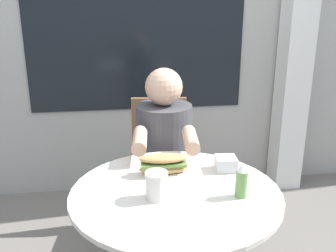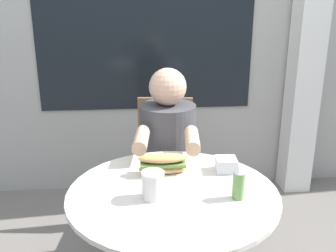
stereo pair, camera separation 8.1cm
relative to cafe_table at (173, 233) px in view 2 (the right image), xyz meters
The scene contains 9 objects.
storefront_wall 1.78m from the cafe_table, 90.02° to the left, with size 8.00×0.09×2.80m.
lattice_pillar 1.91m from the cafe_table, 51.26° to the left, with size 0.21×0.21×2.40m.
cafe_table is the anchor object (origin of this frame).
diner_chair 0.93m from the cafe_table, 87.27° to the left, with size 0.42×0.42×0.87m.
seated_diner 0.59m from the cafe_table, 86.97° to the left, with size 0.35×0.56×1.13m.
sandwich_on_plate 0.29m from the cafe_table, 99.70° to the left, with size 0.21×0.18×0.09m.
drink_cup 0.26m from the cafe_table, 149.22° to the right, with size 0.09×0.09×0.11m.
napkin_box 0.38m from the cafe_table, 33.61° to the left, with size 0.10×0.10×0.06m.
condiment_bottle 0.36m from the cafe_table, 18.11° to the right, with size 0.05×0.05×0.14m.
Camera 2 is at (-0.14, -1.38, 1.49)m, focal length 42.00 mm.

